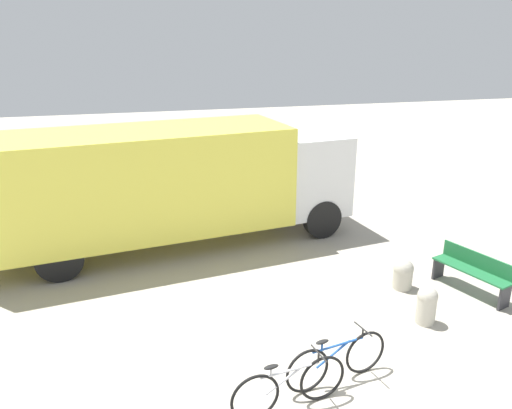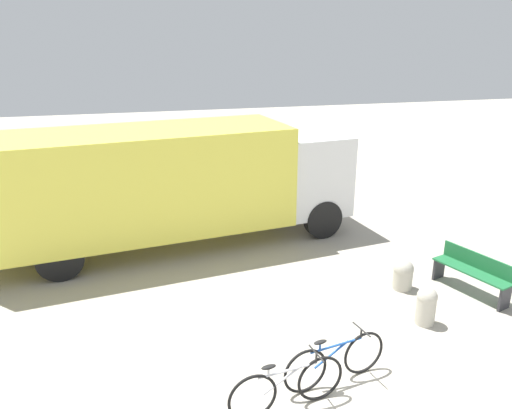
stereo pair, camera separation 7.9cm
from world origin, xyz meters
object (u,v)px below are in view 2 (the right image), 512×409
(bicycle_middle, at_px, (335,361))
(bollard_far_bench, at_px, (403,274))
(bicycle_near, at_px, (287,387))
(delivery_truck, at_px, (170,180))
(park_bench, at_px, (473,271))
(bollard_near_bench, at_px, (426,304))

(bicycle_middle, height_order, bollard_far_bench, bicycle_middle)
(bicycle_near, xyz_separation_m, bicycle_middle, (0.89, 0.38, 0.00))
(delivery_truck, xyz_separation_m, bicycle_near, (0.96, -6.50, -1.30))
(park_bench, relative_size, bicycle_middle, 0.96)
(park_bench, distance_m, bollard_far_bench, 1.41)
(delivery_truck, distance_m, bollard_far_bench, 5.92)
(delivery_truck, height_order, park_bench, delivery_truck)
(bollard_far_bench, bearing_deg, bollard_near_bench, -102.67)
(bicycle_near, height_order, bollard_near_bench, bicycle_near)
(delivery_truck, height_order, bollard_near_bench, delivery_truck)
(bicycle_near, distance_m, bicycle_middle, 0.97)
(delivery_truck, relative_size, bicycle_near, 5.22)
(bicycle_near, relative_size, bicycle_middle, 1.01)
(park_bench, height_order, bicycle_near, park_bench)
(bicycle_middle, bearing_deg, bollard_near_bench, 15.52)
(park_bench, xyz_separation_m, bicycle_near, (-4.78, -2.30, -0.10))
(delivery_truck, xyz_separation_m, bollard_near_bench, (4.14, -5.00, -1.29))
(bollard_near_bench, bearing_deg, bicycle_middle, -153.95)
(bollard_near_bench, relative_size, bollard_far_bench, 1.12)
(bicycle_near, bearing_deg, bicycle_middle, 15.21)
(delivery_truck, distance_m, bollard_near_bench, 6.62)
(park_bench, bearing_deg, delivery_truck, 36.54)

